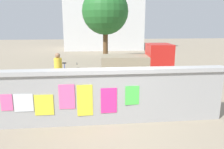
{
  "coord_description": "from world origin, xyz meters",
  "views": [
    {
      "loc": [
        -0.71,
        -6.08,
        2.83
      ],
      "look_at": [
        0.19,
        2.14,
        0.96
      ],
      "focal_mm": 35.62,
      "sensor_mm": 36.0,
      "label": 1
    }
  ],
  "objects": [
    {
      "name": "ground",
      "position": [
        0.0,
        8.0,
        0.0
      ],
      "size": [
        60.0,
        60.0,
        0.0
      ],
      "primitive_type": "plane",
      "color": "gray"
    },
    {
      "name": "poster_wall",
      "position": [
        -0.01,
        -0.0,
        0.83
      ],
      "size": [
        6.67,
        0.42,
        1.61
      ],
      "color": "#9A9A9A",
      "rests_on": "ground"
    },
    {
      "name": "auto_rickshaw_truck",
      "position": [
        1.97,
        5.13,
        0.9
      ],
      "size": [
        3.7,
        1.75,
        1.85
      ],
      "color": "black",
      "rests_on": "ground"
    },
    {
      "name": "motorcycle",
      "position": [
        -0.34,
        1.51,
        0.46
      ],
      "size": [
        1.89,
        0.61,
        0.87
      ],
      "color": "black",
      "rests_on": "ground"
    },
    {
      "name": "bicycle_near",
      "position": [
        -2.72,
        2.2,
        0.36
      ],
      "size": [
        1.65,
        0.62,
        0.95
      ],
      "color": "black",
      "rests_on": "ground"
    },
    {
      "name": "bicycle_far",
      "position": [
        -1.75,
        5.17,
        0.36
      ],
      "size": [
        1.71,
        0.44,
        0.95
      ],
      "color": "black",
      "rests_on": "ground"
    },
    {
      "name": "person_walking",
      "position": [
        -2.02,
        3.7,
        0.99
      ],
      "size": [
        0.46,
        0.46,
        1.62
      ],
      "color": "yellow",
      "rests_on": "ground"
    },
    {
      "name": "tree_roadside",
      "position": [
        0.67,
        11.34,
        3.78
      ],
      "size": [
        3.52,
        3.52,
        5.56
      ],
      "color": "brown",
      "rests_on": "ground"
    },
    {
      "name": "building_background",
      "position": [
        1.12,
        20.57,
        3.81
      ],
      "size": [
        8.98,
        5.62,
        7.57
      ],
      "color": "silver",
      "rests_on": "ground"
    }
  ]
}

